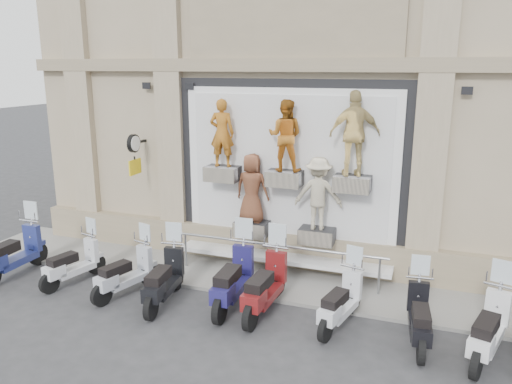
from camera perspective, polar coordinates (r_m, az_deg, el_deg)
ground at (r=9.98m, az=-1.32°, el=-14.73°), size 90.00×90.00×0.00m
sidewalk at (r=11.74m, az=2.43°, el=-9.87°), size 16.00×2.20×0.08m
building at (r=15.51m, az=8.42°, el=18.42°), size 14.00×8.60×12.00m
shop_vitrine at (r=11.56m, az=4.12°, el=2.10°), size 5.60×0.83×4.30m
guard_rail at (r=11.49m, az=2.30°, el=-8.13°), size 5.06×0.10×0.93m
clock_sign_bracket at (r=12.91m, az=-13.73°, el=4.78°), size 0.10×0.80×1.02m
scooter_a at (r=12.99m, az=-26.07°, el=-5.23°), size 0.63×2.05×1.66m
scooter_b at (r=12.08m, az=-20.27°, el=-6.67°), size 0.90×1.81×1.41m
scooter_c at (r=11.15m, az=-14.73°, el=-7.85°), size 1.00×1.88×1.46m
scooter_d at (r=10.55m, az=-10.50°, el=-8.55°), size 0.83×2.00×1.58m
scooter_e at (r=10.26m, az=-2.65°, el=-8.63°), size 0.69×2.12×1.70m
scooter_f at (r=9.99m, az=1.07°, el=-9.34°), size 0.70×2.09×1.68m
scooter_g at (r=9.67m, az=9.72°, el=-11.14°), size 0.91×1.85×1.45m
scooter_h at (r=9.46m, az=18.29°, el=-12.25°), size 0.71×1.84×1.46m
scooter_i at (r=9.40m, az=25.23°, el=-12.72°), size 1.10×2.02×1.58m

